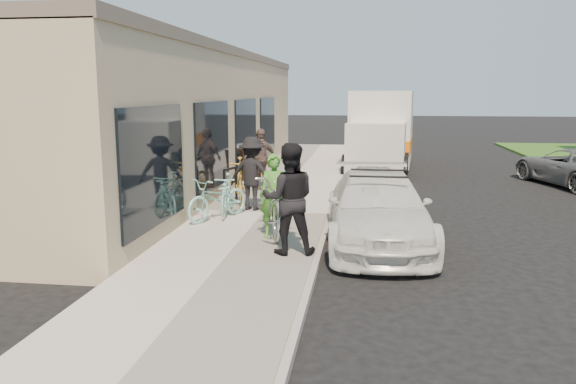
{
  "coord_description": "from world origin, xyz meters",
  "views": [
    {
      "loc": [
        0.34,
        -9.74,
        2.96
      ],
      "look_at": [
        -1.11,
        0.74,
        1.05
      ],
      "focal_mm": 35.0,
      "sensor_mm": 36.0,
      "label": 1
    }
  ],
  "objects": [
    {
      "name": "cruiser_bike_a",
      "position": [
        -2.77,
        2.52,
        0.62
      ],
      "size": [
        0.61,
        1.61,
        0.95
      ],
      "primitive_type": "imported",
      "rotation": [
        0.0,
        0.0,
        0.11
      ],
      "color": "#92DAD0",
      "rests_on": "sidewalk"
    },
    {
      "name": "bike_rack",
      "position": [
        -3.02,
        3.88,
        0.7
      ],
      "size": [
        0.23,
        0.63,
        0.91
      ],
      "rotation": [
        0.0,
        0.0,
        -0.29
      ],
      "color": "black",
      "rests_on": "sidewalk"
    },
    {
      "name": "curb",
      "position": [
        -0.45,
        3.0,
        0.07
      ],
      "size": [
        0.12,
        34.0,
        0.13
      ],
      "primitive_type": "cube",
      "color": "gray",
      "rests_on": "ground"
    },
    {
      "name": "cruiser_bike_b",
      "position": [
        -2.87,
        2.13,
        0.62
      ],
      "size": [
        1.42,
        1.87,
        0.94
      ],
      "primitive_type": "imported",
      "rotation": [
        0.0,
        0.0,
        -0.51
      ],
      "color": "#92DAD0",
      "rests_on": "sidewalk"
    },
    {
      "name": "far_car_gray",
      "position": [
        6.87,
        8.94,
        0.59
      ],
      "size": [
        3.13,
        4.66,
        1.19
      ],
      "primitive_type": "imported",
      "rotation": [
        0.0,
        0.0,
        3.44
      ],
      "color": "#595B5F",
      "rests_on": "ground"
    },
    {
      "name": "cruiser_bike_c",
      "position": [
        -2.79,
        3.99,
        0.72
      ],
      "size": [
        0.94,
        1.97,
        1.14
      ],
      "primitive_type": "imported",
      "rotation": [
        0.0,
        0.0,
        0.22
      ],
      "color": "gold",
      "rests_on": "sidewalk"
    },
    {
      "name": "sedan_silver",
      "position": [
        0.57,
        4.36,
        0.56
      ],
      "size": [
        1.38,
        3.31,
        1.12
      ],
      "primitive_type": "imported",
      "rotation": [
        0.0,
        0.0,
        0.02
      ],
      "color": "#A7A6AC",
      "rests_on": "ground"
    },
    {
      "name": "man_standing",
      "position": [
        -0.95,
        -0.29,
        1.12
      ],
      "size": [
        1.04,
        0.87,
        1.94
      ],
      "primitive_type": "imported",
      "rotation": [
        0.0,
        0.0,
        3.29
      ],
      "color": "black",
      "rests_on": "sidewalk"
    },
    {
      "name": "ground",
      "position": [
        0.0,
        0.0,
        0.0
      ],
      "size": [
        120.0,
        120.0,
        0.0
      ],
      "primitive_type": "plane",
      "color": "black",
      "rests_on": "ground"
    },
    {
      "name": "sedan_white",
      "position": [
        0.6,
        1.13,
        0.69
      ],
      "size": [
        2.2,
        4.83,
        1.41
      ],
      "rotation": [
        0.0,
        0.0,
        0.06
      ],
      "color": "silver",
      "rests_on": "ground"
    },
    {
      "name": "sandwich_board",
      "position": [
        -3.23,
        7.55,
        0.65
      ],
      "size": [
        0.76,
        0.77,
        0.98
      ],
      "rotation": [
        0.0,
        0.0,
        0.33
      ],
      "color": "black",
      "rests_on": "sidewalk"
    },
    {
      "name": "tandem_bike",
      "position": [
        -1.48,
        1.1,
        0.76
      ],
      "size": [
        1.47,
        2.48,
        1.23
      ],
      "primitive_type": "imported",
      "rotation": [
        0.0,
        0.0,
        0.3
      ],
      "color": "#B7B7BA",
      "rests_on": "sidewalk"
    },
    {
      "name": "moving_truck",
      "position": [
        0.94,
        12.5,
        1.32
      ],
      "size": [
        2.81,
        6.21,
        2.97
      ],
      "rotation": [
        0.0,
        0.0,
        -0.09
      ],
      "color": "silver",
      "rests_on": "ground"
    },
    {
      "name": "bystander_a",
      "position": [
        -2.32,
        3.23,
        1.02
      ],
      "size": [
        1.22,
        0.83,
        1.75
      ],
      "primitive_type": "imported",
      "rotation": [
        0.0,
        0.0,
        2.97
      ],
      "color": "black",
      "rests_on": "sidewalk"
    },
    {
      "name": "bystander_b",
      "position": [
        -2.68,
        6.14,
        1.02
      ],
      "size": [
        1.09,
        0.92,
        1.75
      ],
      "primitive_type": "imported",
      "rotation": [
        0.0,
        0.0,
        0.59
      ],
      "color": "brown",
      "rests_on": "sidewalk"
    },
    {
      "name": "sidewalk",
      "position": [
        -2.0,
        3.0,
        0.07
      ],
      "size": [
        3.0,
        34.0,
        0.15
      ],
      "primitive_type": "cube",
      "color": "#B9B2A6",
      "rests_on": "ground"
    },
    {
      "name": "woman_rider",
      "position": [
        -1.38,
        0.77,
        0.97
      ],
      "size": [
        0.61,
        0.42,
        1.63
      ],
      "primitive_type": "imported",
      "rotation": [
        0.0,
        0.0,
        0.05
      ],
      "color": "#468C2E",
      "rests_on": "sidewalk"
    },
    {
      "name": "storefront",
      "position": [
        -5.24,
        7.99,
        2.12
      ],
      "size": [
        3.6,
        20.0,
        4.22
      ],
      "color": "#C3AF87",
      "rests_on": "ground"
    }
  ]
}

